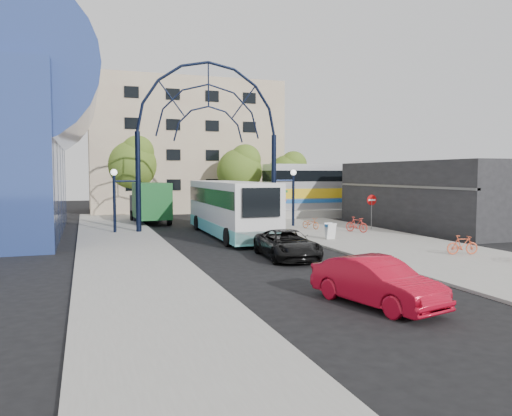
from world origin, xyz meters
name	(u,v)px	position (x,y,z in m)	size (l,w,h in m)	color
ground	(281,263)	(0.00, 0.00, 0.00)	(120.00, 120.00, 0.00)	black
sidewalk_east	(382,243)	(8.00, 4.00, 0.06)	(8.00, 56.00, 0.12)	gray
plaza_west	(126,250)	(-6.50, 6.00, 0.06)	(5.00, 50.00, 0.12)	gray
gateway_arch	(209,111)	(0.00, 14.00, 8.56)	(13.64, 0.44, 12.10)	black
stop_sign	(281,203)	(4.80, 12.00, 1.99)	(0.80, 0.07, 2.50)	slate
do_not_enter_sign	(372,203)	(11.00, 10.00, 1.98)	(0.76, 0.07, 2.48)	slate
street_name_sign	(283,201)	(5.20, 12.60, 2.13)	(0.70, 0.70, 2.80)	slate
sandwich_board	(330,229)	(5.60, 5.98, 0.74)	(0.55, 0.61, 0.99)	white
commercial_block_east	(430,195)	(16.00, 10.00, 2.50)	(6.00, 16.00, 5.00)	black
apartment_block	(182,148)	(2.00, 34.97, 7.00)	(20.00, 12.10, 14.00)	tan
train_platform	(384,211)	(20.00, 22.00, 0.40)	(32.00, 5.00, 0.80)	gray
train_car	(385,186)	(20.00, 22.00, 2.90)	(25.10, 3.05, 4.20)	#B7B7BC
tree_north_a	(241,169)	(6.12, 25.93, 4.61)	(4.48, 4.48, 7.00)	#382314
tree_north_b	(133,162)	(-3.88, 29.93, 5.27)	(5.12, 5.12, 8.00)	#382314
tree_north_c	(289,172)	(12.12, 27.93, 4.28)	(4.16, 4.16, 6.50)	#382314
city_bus	(230,208)	(0.54, 10.48, 1.87)	(3.28, 13.12, 3.58)	silver
green_truck	(150,203)	(-3.43, 20.62, 1.68)	(2.86, 6.79, 3.37)	black
black_suv	(287,244)	(0.71, 1.04, 0.69)	(2.29, 4.97, 1.38)	black
red_sedan	(376,282)	(0.01, -7.87, 0.75)	(1.59, 4.55, 1.50)	#AC0A20
bike_near_a	(311,223)	(6.95, 11.61, 0.53)	(0.54, 1.56, 0.82)	orange
bike_near_b	(357,225)	(9.01, 8.67, 0.64)	(0.49, 1.74, 1.04)	red
bike_far_b	(462,245)	(9.08, -1.34, 0.60)	(0.45, 1.58, 0.95)	#D14B29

